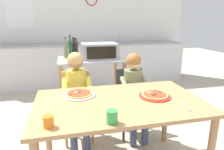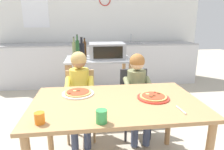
% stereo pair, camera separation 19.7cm
% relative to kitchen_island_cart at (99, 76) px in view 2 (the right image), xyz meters
% --- Properties ---
extents(ground_plane, '(12.77, 12.77, 0.00)m').
position_rel_kitchen_island_cart_xyz_m(ground_plane, '(0.07, -0.10, -0.57)').
color(ground_plane, '#B7AD99').
extents(back_wall_tiled, '(4.90, 0.14, 2.70)m').
position_rel_kitchen_island_cart_xyz_m(back_wall_tiled, '(0.07, 1.88, 0.78)').
color(back_wall_tiled, white).
rests_on(back_wall_tiled, ground).
extents(kitchen_counter, '(4.41, 0.60, 1.11)m').
position_rel_kitchen_island_cart_xyz_m(kitchen_counter, '(0.07, 1.47, -0.12)').
color(kitchen_counter, silver).
rests_on(kitchen_counter, ground).
extents(kitchen_island_cart, '(0.97, 0.62, 0.86)m').
position_rel_kitchen_island_cart_xyz_m(kitchen_island_cart, '(0.00, 0.00, 0.00)').
color(kitchen_island_cart, '#B7BABF').
rests_on(kitchen_island_cart, ground).
extents(toaster_oven, '(0.52, 0.40, 0.23)m').
position_rel_kitchen_island_cart_xyz_m(toaster_oven, '(0.13, 0.01, 0.40)').
color(toaster_oven, '#999BA0').
rests_on(toaster_oven, kitchen_island_cart).
extents(bottle_clear_vinegar, '(0.08, 0.08, 0.32)m').
position_rel_kitchen_island_cart_xyz_m(bottle_clear_vinegar, '(-0.24, -0.01, 0.41)').
color(bottle_clear_vinegar, black).
rests_on(bottle_clear_vinegar, kitchen_island_cart).
extents(bottle_slim_sauce, '(0.06, 0.06, 0.31)m').
position_rel_kitchen_island_cart_xyz_m(bottle_slim_sauce, '(-0.36, 0.12, 0.41)').
color(bottle_slim_sauce, olive).
rests_on(bottle_slim_sauce, kitchen_island_cart).
extents(bottle_brown_beer, '(0.05, 0.05, 0.36)m').
position_rel_kitchen_island_cart_xyz_m(bottle_brown_beer, '(-0.29, -0.13, 0.43)').
color(bottle_brown_beer, '#1E4723').
rests_on(bottle_brown_beer, kitchen_island_cart).
extents(bottle_squat_spirits, '(0.05, 0.05, 0.29)m').
position_rel_kitchen_island_cart_xyz_m(bottle_squat_spirits, '(-0.20, 0.16, 0.41)').
color(bottle_squat_spirits, '#4C2D14').
rests_on(bottle_squat_spirits, kitchen_island_cart).
extents(dining_table, '(1.45, 0.88, 0.74)m').
position_rel_kitchen_island_cart_xyz_m(dining_table, '(0.07, -1.37, 0.07)').
color(dining_table, '#AD7F51').
rests_on(dining_table, ground).
extents(dining_chair_left, '(0.36, 0.36, 0.81)m').
position_rel_kitchen_island_cart_xyz_m(dining_chair_left, '(-0.26, -0.66, -0.09)').
color(dining_chair_left, tan).
rests_on(dining_chair_left, ground).
extents(dining_chair_right, '(0.36, 0.36, 0.81)m').
position_rel_kitchen_island_cart_xyz_m(dining_chair_right, '(0.41, -0.68, -0.09)').
color(dining_chair_right, '#333338').
rests_on(dining_chair_right, ground).
extents(child_in_yellow_shirt, '(0.32, 0.42, 1.05)m').
position_rel_kitchen_island_cart_xyz_m(child_in_yellow_shirt, '(-0.26, -0.78, 0.10)').
color(child_in_yellow_shirt, '#424C6B').
rests_on(child_in_yellow_shirt, ground).
extents(child_in_olive_shirt, '(0.32, 0.42, 1.02)m').
position_rel_kitchen_island_cart_xyz_m(child_in_olive_shirt, '(0.41, -0.81, 0.08)').
color(child_in_olive_shirt, '#424C6B').
rests_on(child_in_olive_shirt, ground).
extents(pizza_plate_white, '(0.30, 0.30, 0.03)m').
position_rel_kitchen_island_cart_xyz_m(pizza_plate_white, '(-0.26, -1.17, 0.18)').
color(pizza_plate_white, white).
rests_on(pizza_plate_white, dining_table).
extents(pizza_plate_red_rimmed, '(0.28, 0.28, 0.03)m').
position_rel_kitchen_island_cart_xyz_m(pizza_plate_red_rimmed, '(0.41, -1.36, 0.18)').
color(pizza_plate_red_rimmed, red).
rests_on(pizza_plate_red_rimmed, dining_table).
extents(drinking_cup_orange, '(0.07, 0.07, 0.08)m').
position_rel_kitchen_island_cart_xyz_m(drinking_cup_orange, '(-0.50, -1.70, 0.20)').
color(drinking_cup_orange, orange).
rests_on(drinking_cup_orange, dining_table).
extents(drinking_cup_green, '(0.08, 0.08, 0.09)m').
position_rel_kitchen_island_cart_xyz_m(drinking_cup_green, '(-0.08, -1.74, 0.21)').
color(drinking_cup_green, green).
rests_on(drinking_cup_green, dining_table).
extents(serving_spoon, '(0.02, 0.14, 0.01)m').
position_rel_kitchen_island_cart_xyz_m(serving_spoon, '(0.54, -1.63, 0.17)').
color(serving_spoon, '#B7BABF').
rests_on(serving_spoon, dining_table).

